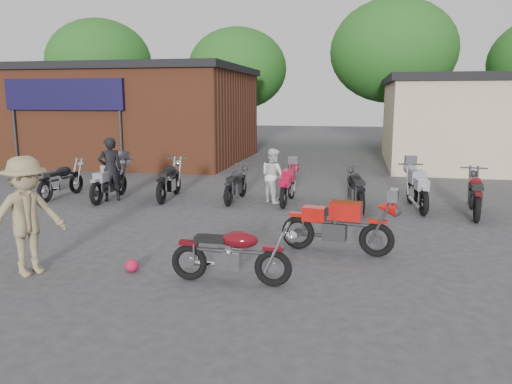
% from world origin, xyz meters
% --- Properties ---
extents(ground, '(90.00, 90.00, 0.00)m').
position_xyz_m(ground, '(0.00, 0.00, 0.00)').
color(ground, '#373739').
extents(brick_building, '(12.00, 8.00, 4.00)m').
position_xyz_m(brick_building, '(-9.00, 14.00, 2.00)').
color(brick_building, brown).
rests_on(brick_building, ground).
extents(stucco_building, '(10.00, 8.00, 3.50)m').
position_xyz_m(stucco_building, '(8.50, 15.00, 1.75)').
color(stucco_building, tan).
rests_on(stucco_building, ground).
extents(tree_0, '(6.56, 6.56, 8.20)m').
position_xyz_m(tree_0, '(-14.00, 22.00, 4.10)').
color(tree_0, '#134713').
rests_on(tree_0, ground).
extents(tree_1, '(5.92, 5.92, 7.40)m').
position_xyz_m(tree_1, '(-5.00, 22.00, 3.70)').
color(tree_1, '#134713').
rests_on(tree_1, ground).
extents(tree_2, '(7.04, 7.04, 8.80)m').
position_xyz_m(tree_2, '(4.00, 22.00, 4.40)').
color(tree_2, '#134713').
rests_on(tree_2, ground).
extents(vintage_motorcycle, '(1.86, 0.62, 1.08)m').
position_xyz_m(vintage_motorcycle, '(0.43, -0.73, 0.54)').
color(vintage_motorcycle, '#5C0B12').
rests_on(vintage_motorcycle, ground).
extents(sportbike, '(2.10, 0.95, 1.18)m').
position_xyz_m(sportbike, '(1.97, 1.18, 0.59)').
color(sportbike, red).
rests_on(sportbike, ground).
extents(helmet, '(0.30, 0.30, 0.21)m').
position_xyz_m(helmet, '(-1.35, -0.55, 0.11)').
color(helmet, '#B31337').
rests_on(helmet, ground).
extents(person_dark, '(0.78, 0.74, 1.79)m').
position_xyz_m(person_dark, '(-4.49, 4.80, 0.90)').
color(person_dark, black).
rests_on(person_dark, ground).
extents(person_light, '(0.92, 0.92, 1.51)m').
position_xyz_m(person_light, '(-0.00, 5.49, 0.75)').
color(person_light, silver).
rests_on(person_light, ground).
extents(person_tan, '(1.22, 1.45, 1.95)m').
position_xyz_m(person_tan, '(-2.93, -0.97, 0.97)').
color(person_tan, '#8C7D56').
rests_on(person_tan, ground).
extents(row_bike_0, '(0.78, 1.99, 1.13)m').
position_xyz_m(row_bike_0, '(-6.12, 4.94, 0.57)').
color(row_bike_0, black).
rests_on(row_bike_0, ground).
extents(row_bike_1, '(0.73, 2.08, 1.20)m').
position_xyz_m(row_bike_1, '(-4.61, 4.93, 0.60)').
color(row_bike_1, '#90919D').
rests_on(row_bike_1, ground).
extents(row_bike_2, '(0.85, 2.11, 1.19)m').
position_xyz_m(row_bike_2, '(-2.99, 5.39, 0.60)').
color(row_bike_2, black).
rests_on(row_bike_2, ground).
extents(row_bike_3, '(0.71, 1.88, 1.07)m').
position_xyz_m(row_bike_3, '(-1.04, 5.44, 0.54)').
color(row_bike_3, black).
rests_on(row_bike_3, ground).
extents(row_bike_4, '(0.68, 1.90, 1.09)m').
position_xyz_m(row_bike_4, '(0.42, 5.46, 0.55)').
color(row_bike_4, '#B20E34').
rests_on(row_bike_4, ground).
extents(row_bike_5, '(1.01, 2.15, 1.20)m').
position_xyz_m(row_bike_5, '(2.25, 5.02, 0.60)').
color(row_bike_5, black).
rests_on(row_bike_5, ground).
extents(row_bike_6, '(0.90, 2.13, 1.20)m').
position_xyz_m(row_bike_6, '(3.81, 5.40, 0.60)').
color(row_bike_6, '#9A9AA8').
rests_on(row_bike_6, ground).
extents(row_bike_7, '(0.96, 2.14, 1.20)m').
position_xyz_m(row_bike_7, '(5.12, 4.92, 0.60)').
color(row_bike_7, '#570A10').
rests_on(row_bike_7, ground).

